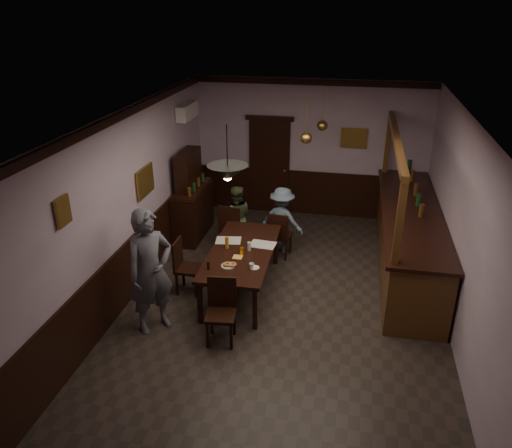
% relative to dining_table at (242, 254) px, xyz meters
% --- Properties ---
extents(room, '(5.01, 8.01, 3.01)m').
position_rel_dining_table_xyz_m(room, '(0.74, -0.46, 0.81)').
color(room, '#2D2621').
rests_on(room, ground).
extents(dining_table, '(1.03, 2.21, 0.75)m').
position_rel_dining_table_xyz_m(dining_table, '(0.00, 0.00, 0.00)').
color(dining_table, black).
rests_on(dining_table, ground).
extents(chair_far_left, '(0.50, 0.50, 1.01)m').
position_rel_dining_table_xyz_m(chair_far_left, '(-0.48, 1.26, -0.13)').
color(chair_far_left, black).
rests_on(chair_far_left, ground).
extents(chair_far_right, '(0.45, 0.45, 0.91)m').
position_rel_dining_table_xyz_m(chair_far_right, '(0.42, 1.28, -0.19)').
color(chair_far_right, black).
rests_on(chair_far_right, ground).
extents(chair_near, '(0.46, 0.46, 0.95)m').
position_rel_dining_table_xyz_m(chair_near, '(0.01, -1.32, -0.16)').
color(chair_near, black).
rests_on(chair_near, ground).
extents(chair_side, '(0.40, 0.40, 0.93)m').
position_rel_dining_table_xyz_m(chair_side, '(-0.92, -0.21, -0.18)').
color(chair_side, black).
rests_on(chair_side, ground).
extents(person_standing, '(0.80, 0.82, 1.90)m').
position_rel_dining_table_xyz_m(person_standing, '(-1.03, -1.26, 0.26)').
color(person_standing, '#545560').
rests_on(person_standing, ground).
extents(person_seated_left, '(0.73, 0.63, 1.27)m').
position_rel_dining_table_xyz_m(person_seated_left, '(-0.47, 1.54, -0.05)').
color(person_seated_left, '#485231').
rests_on(person_seated_left, ground).
extents(person_seated_right, '(0.94, 0.69, 1.30)m').
position_rel_dining_table_xyz_m(person_seated_right, '(0.43, 1.56, -0.04)').
color(person_seated_right, slate).
rests_on(person_seated_right, ground).
extents(newspaper_left, '(0.46, 0.36, 0.01)m').
position_rel_dining_table_xyz_m(newspaper_left, '(-0.30, 0.31, 0.07)').
color(newspaper_left, silver).
rests_on(newspaper_left, dining_table).
extents(newspaper_right, '(0.45, 0.34, 0.01)m').
position_rel_dining_table_xyz_m(newspaper_right, '(0.30, 0.27, 0.07)').
color(newspaper_right, silver).
rests_on(newspaper_right, dining_table).
extents(napkin, '(0.15, 0.15, 0.00)m').
position_rel_dining_table_xyz_m(napkin, '(-0.01, -0.24, 0.07)').
color(napkin, '#ECBE56').
rests_on(napkin, dining_table).
extents(saucer, '(0.15, 0.15, 0.01)m').
position_rel_dining_table_xyz_m(saucer, '(0.32, -0.53, 0.07)').
color(saucer, white).
rests_on(saucer, dining_table).
extents(coffee_cup, '(0.08, 0.08, 0.07)m').
position_rel_dining_table_xyz_m(coffee_cup, '(0.28, -0.55, 0.11)').
color(coffee_cup, white).
rests_on(coffee_cup, saucer).
extents(pastry_plate, '(0.22, 0.22, 0.01)m').
position_rel_dining_table_xyz_m(pastry_plate, '(-0.08, -0.55, 0.07)').
color(pastry_plate, white).
rests_on(pastry_plate, dining_table).
extents(pastry_ring_a, '(0.13, 0.13, 0.04)m').
position_rel_dining_table_xyz_m(pastry_ring_a, '(-0.10, -0.56, 0.10)').
color(pastry_ring_a, '#C68C47').
rests_on(pastry_ring_a, pastry_plate).
extents(pastry_ring_b, '(0.13, 0.13, 0.04)m').
position_rel_dining_table_xyz_m(pastry_ring_b, '(-0.02, -0.55, 0.10)').
color(pastry_ring_b, '#C68C47').
rests_on(pastry_ring_b, pastry_plate).
extents(soda_can, '(0.07, 0.07, 0.12)m').
position_rel_dining_table_xyz_m(soda_can, '(0.04, -0.14, 0.12)').
color(soda_can, orange).
rests_on(soda_can, dining_table).
extents(beer_glass, '(0.06, 0.06, 0.20)m').
position_rel_dining_table_xyz_m(beer_glass, '(-0.25, 0.03, 0.16)').
color(beer_glass, '#BF721E').
rests_on(beer_glass, dining_table).
extents(water_glass, '(0.06, 0.06, 0.15)m').
position_rel_dining_table_xyz_m(water_glass, '(0.12, 0.02, 0.14)').
color(water_glass, silver).
rests_on(water_glass, dining_table).
extents(pepper_mill, '(0.04, 0.04, 0.14)m').
position_rel_dining_table_xyz_m(pepper_mill, '(-0.35, -0.71, 0.13)').
color(pepper_mill, black).
rests_on(pepper_mill, dining_table).
extents(sideboard, '(0.48, 1.35, 1.78)m').
position_rel_dining_table_xyz_m(sideboard, '(-1.47, 1.91, 0.03)').
color(sideboard, black).
rests_on(sideboard, ground).
extents(bar_counter, '(1.01, 4.34, 2.43)m').
position_rel_dining_table_xyz_m(bar_counter, '(2.73, 1.30, -0.07)').
color(bar_counter, '#502F15').
rests_on(bar_counter, ground).
extents(door_back, '(0.90, 0.06, 2.10)m').
position_rel_dining_table_xyz_m(door_back, '(-0.16, 3.49, 0.36)').
color(door_back, black).
rests_on(door_back, ground).
extents(ac_unit, '(0.20, 0.85, 0.30)m').
position_rel_dining_table_xyz_m(ac_unit, '(-1.64, 2.44, 1.76)').
color(ac_unit, white).
rests_on(ac_unit, ground).
extents(picture_left_small, '(0.04, 0.28, 0.36)m').
position_rel_dining_table_xyz_m(picture_left_small, '(-1.72, -2.06, 1.46)').
color(picture_left_small, olive).
rests_on(picture_left_small, ground).
extents(picture_left_large, '(0.04, 0.62, 0.48)m').
position_rel_dining_table_xyz_m(picture_left_large, '(-1.72, 0.34, 1.01)').
color(picture_left_large, olive).
rests_on(picture_left_large, ground).
extents(picture_back, '(0.55, 0.04, 0.42)m').
position_rel_dining_table_xyz_m(picture_back, '(1.64, 3.50, 1.11)').
color(picture_back, olive).
rests_on(picture_back, ground).
extents(pendant_iron, '(0.56, 0.56, 0.77)m').
position_rel_dining_table_xyz_m(pendant_iron, '(0.01, -0.80, 1.65)').
color(pendant_iron, black).
rests_on(pendant_iron, ground).
extents(pendant_brass_mid, '(0.20, 0.20, 0.81)m').
position_rel_dining_table_xyz_m(pendant_brass_mid, '(0.84, 1.40, 1.61)').
color(pendant_brass_mid, '#BF8C3F').
rests_on(pendant_brass_mid, ground).
extents(pendant_brass_far, '(0.20, 0.20, 0.81)m').
position_rel_dining_table_xyz_m(pendant_brass_far, '(1.04, 2.38, 1.61)').
color(pendant_brass_far, '#BF8C3F').
rests_on(pendant_brass_far, ground).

